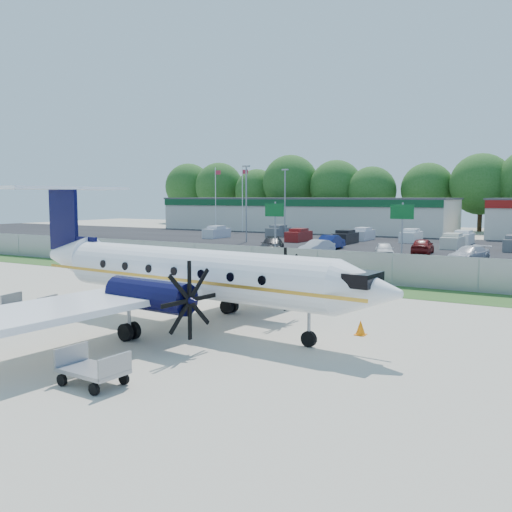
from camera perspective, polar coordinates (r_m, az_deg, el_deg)
The scene contains 28 objects.
ground at distance 25.82m, azimuth -6.76°, elevation -6.29°, with size 170.00×170.00×0.00m, color beige.
grass_verge at distance 35.96m, azimuth 4.83°, elevation -2.77°, with size 170.00×4.00×0.02m, color #2D561E.
access_road at distance 42.33m, azimuth 8.90°, elevation -1.49°, with size 170.00×8.00×0.02m, color black.
parking_lot at distance 62.26m, azimuth 15.97°, elevation 0.73°, with size 170.00×32.00×0.02m, color black.
perimeter_fence at distance 37.63m, azimuth 6.15°, elevation -0.86°, with size 120.00×0.06×1.99m.
building_west at distance 91.03m, azimuth 4.72°, elevation 4.19°, with size 46.40×12.40×5.24m.
sign_left at distance 48.93m, azimuth 1.89°, elevation 3.81°, with size 1.80×0.26×5.00m.
sign_mid at distance 44.77m, azimuth 14.39°, elevation 3.42°, with size 1.80×0.26×5.00m.
flagpole_west at distance 90.88m, azimuth -4.03°, elevation 6.09°, with size 1.06×0.12×10.00m.
flagpole_east at distance 88.16m, azimuth -1.33°, elevation 6.11°, with size 1.06×0.12×10.00m.
light_pole_nw at distance 67.96m, azimuth -0.98°, elevation 5.79°, with size 0.90×0.35×9.09m.
light_pole_sw at distance 76.69m, azimuth 2.92°, elevation 5.81°, with size 0.90×0.35×9.09m.
tree_line at distance 95.50m, azimuth 21.04°, elevation 2.31°, with size 112.00×6.00×14.00m, color #205118, non-canonical shape.
aircraft at distance 24.17m, azimuth -7.04°, elevation -1.60°, with size 19.34×19.05×5.96m.
pushback_tug at distance 30.33m, azimuth -9.26°, elevation -3.19°, with size 2.93×2.47×1.40m.
baggage_cart_near at distance 27.51m, azimuth -21.70°, elevation -4.83°, with size 2.29×1.62×1.10m.
baggage_cart_far at distance 17.49m, azimuth -16.01°, elevation -10.82°, with size 2.07×1.33×1.05m.
cone_nose at distance 23.11m, azimuth 10.41°, elevation -7.09°, with size 0.42×0.42×0.60m.
cone_starboard_wing at distance 37.01m, azimuth 9.22°, elevation -2.21°, with size 0.36×0.36×0.51m.
road_car_west at distance 52.52m, azimuth -12.70°, elevation -0.13°, with size 2.43×5.26×1.46m, color silver.
road_car_mid at distance 41.64m, azimuth 20.92°, elevation -1.96°, with size 1.68×4.17×1.42m, color #595B5E.
parked_car_a at distance 55.58m, azimuth 1.59°, elevation 0.34°, with size 2.05×5.05×1.47m, color black.
parked_car_b at distance 53.87m, azimuth 6.10°, elevation 0.13°, with size 1.46×4.19×1.38m, color silver.
parked_car_c at distance 52.53m, azimuth 12.69°, elevation -0.13°, with size 1.60×3.97×1.35m, color silver.
parked_car_d at distance 50.81m, azimuth 20.49°, elevation -0.57°, with size 1.90×4.66×1.35m, color silver.
parked_car_f at distance 59.57m, azimuth 7.55°, elevation 0.67°, with size 1.59×4.56×1.50m, color navy.
parked_car_g at distance 56.53m, azimuth 16.29°, elevation 0.20°, with size 1.79×4.45×1.52m, color maroon.
far_parking_rows at distance 67.10m, azimuth 17.03°, elevation 1.05°, with size 56.00×10.00×1.60m, color gray, non-canonical shape.
Camera 1 is at (15.23, -20.12, 5.48)m, focal length 40.00 mm.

